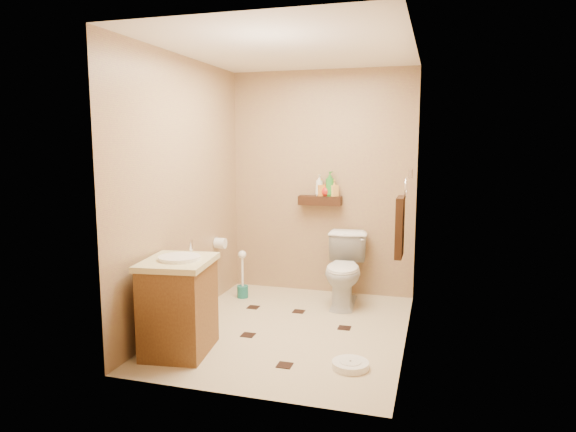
% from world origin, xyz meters
% --- Properties ---
extents(ground, '(2.50, 2.50, 0.00)m').
position_xyz_m(ground, '(0.00, 0.00, 0.00)').
color(ground, beige).
rests_on(ground, ground).
extents(wall_back, '(2.00, 0.04, 2.40)m').
position_xyz_m(wall_back, '(0.00, 1.25, 1.20)').
color(wall_back, '#A37A5D').
rests_on(wall_back, ground).
extents(wall_front, '(2.00, 0.04, 2.40)m').
position_xyz_m(wall_front, '(0.00, -1.25, 1.20)').
color(wall_front, '#A37A5D').
rests_on(wall_front, ground).
extents(wall_left, '(0.04, 2.50, 2.40)m').
position_xyz_m(wall_left, '(-1.00, 0.00, 1.20)').
color(wall_left, '#A37A5D').
rests_on(wall_left, ground).
extents(wall_right, '(0.04, 2.50, 2.40)m').
position_xyz_m(wall_right, '(1.00, 0.00, 1.20)').
color(wall_right, '#A37A5D').
rests_on(wall_right, ground).
extents(ceiling, '(2.00, 2.50, 0.02)m').
position_xyz_m(ceiling, '(0.00, 0.00, 2.40)').
color(ceiling, white).
rests_on(ceiling, wall_back).
extents(wall_shelf, '(0.46, 0.14, 0.10)m').
position_xyz_m(wall_shelf, '(0.00, 1.17, 1.02)').
color(wall_shelf, '#3A1E0F').
rests_on(wall_shelf, wall_back).
extents(floor_accents, '(1.21, 1.32, 0.01)m').
position_xyz_m(floor_accents, '(0.06, -0.06, 0.00)').
color(floor_accents, black).
rests_on(floor_accents, ground).
extents(toilet, '(0.45, 0.73, 0.72)m').
position_xyz_m(toilet, '(0.34, 0.83, 0.36)').
color(toilet, white).
rests_on(toilet, ground).
extents(vanity, '(0.58, 0.67, 0.86)m').
position_xyz_m(vanity, '(-0.70, -0.70, 0.38)').
color(vanity, brown).
rests_on(vanity, ground).
extents(bathroom_scale, '(0.35, 0.35, 0.05)m').
position_xyz_m(bathroom_scale, '(0.65, -0.63, 0.03)').
color(bathroom_scale, white).
rests_on(bathroom_scale, ground).
extents(toilet_brush, '(0.12, 0.12, 0.51)m').
position_xyz_m(toilet_brush, '(-0.74, 0.76, 0.18)').
color(toilet_brush, '#1A6A64').
rests_on(toilet_brush, ground).
extents(towel_ring, '(0.12, 0.30, 0.76)m').
position_xyz_m(towel_ring, '(0.91, 0.25, 0.95)').
color(towel_ring, silver).
rests_on(towel_ring, wall_right).
extents(toilet_paper, '(0.12, 0.11, 0.12)m').
position_xyz_m(toilet_paper, '(-0.94, 0.65, 0.60)').
color(toilet_paper, white).
rests_on(toilet_paper, wall_left).
extents(bottle_a, '(0.12, 0.12, 0.23)m').
position_xyz_m(bottle_a, '(-0.01, 1.17, 1.18)').
color(bottle_a, white).
rests_on(bottle_a, wall_shelf).
extents(bottle_b, '(0.12, 0.12, 0.18)m').
position_xyz_m(bottle_b, '(0.00, 1.17, 1.16)').
color(bottle_b, orange).
rests_on(bottle_b, wall_shelf).
extents(bottle_c, '(0.15, 0.15, 0.14)m').
position_xyz_m(bottle_c, '(0.07, 1.17, 1.14)').
color(bottle_c, red).
rests_on(bottle_c, wall_shelf).
extents(bottle_d, '(0.14, 0.14, 0.26)m').
position_xyz_m(bottle_d, '(0.11, 1.17, 1.20)').
color(bottle_d, '#2E8A2F').
rests_on(bottle_d, wall_shelf).
extents(bottle_e, '(0.12, 0.12, 0.18)m').
position_xyz_m(bottle_e, '(0.15, 1.17, 1.16)').
color(bottle_e, '#FFC154').
rests_on(bottle_e, wall_shelf).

